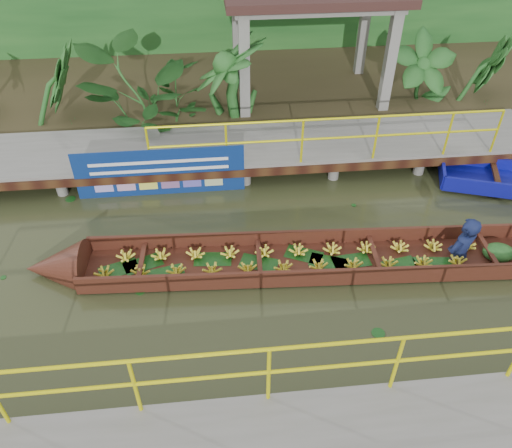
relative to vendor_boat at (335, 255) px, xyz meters
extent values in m
plane|color=#31351A|center=(-2.39, 0.09, -0.24)|extent=(80.00, 80.00, 0.00)
cube|color=#312918|center=(-2.39, 7.59, -0.01)|extent=(30.00, 8.00, 0.45)
cube|color=slate|center=(-2.39, 3.59, 0.26)|extent=(16.00, 2.00, 0.15)
cube|color=black|center=(-2.39, 2.59, 0.18)|extent=(16.00, 0.12, 0.18)
cylinder|color=#D8D20B|center=(0.36, 2.64, 1.34)|extent=(7.50, 0.05, 0.05)
cylinder|color=#D8D20B|center=(0.36, 2.64, 0.89)|extent=(7.50, 0.05, 0.05)
cylinder|color=#D8D20B|center=(0.36, 2.64, 0.84)|extent=(0.05, 0.05, 1.00)
cylinder|color=slate|center=(-6.39, 2.79, -0.02)|extent=(0.24, 0.24, 0.55)
cylinder|color=slate|center=(-6.39, 4.39, -0.02)|extent=(0.24, 0.24, 0.55)
cylinder|color=slate|center=(-4.39, 2.79, -0.02)|extent=(0.24, 0.24, 0.55)
cylinder|color=slate|center=(-4.39, 4.39, -0.02)|extent=(0.24, 0.24, 0.55)
cylinder|color=slate|center=(-2.39, 2.79, -0.02)|extent=(0.24, 0.24, 0.55)
cylinder|color=slate|center=(-2.39, 4.39, -0.02)|extent=(0.24, 0.24, 0.55)
cylinder|color=slate|center=(-0.39, 2.79, -0.02)|extent=(0.24, 0.24, 0.55)
cylinder|color=slate|center=(-0.39, 4.39, -0.02)|extent=(0.24, 0.24, 0.55)
cylinder|color=slate|center=(1.61, 2.79, -0.02)|extent=(0.24, 0.24, 0.55)
cylinder|color=slate|center=(1.61, 4.39, -0.02)|extent=(0.24, 0.24, 0.55)
cylinder|color=slate|center=(3.61, 2.79, -0.02)|extent=(0.24, 0.24, 0.55)
cylinder|color=slate|center=(3.61, 4.39, -0.02)|extent=(0.24, 0.24, 0.55)
cylinder|color=slate|center=(-2.39, 2.79, -0.02)|extent=(0.24, 0.24, 0.55)
cylinder|color=#D8D20B|center=(-1.39, -2.96, 1.41)|extent=(10.00, 0.05, 0.05)
cylinder|color=#D8D20B|center=(-1.39, -2.96, 0.96)|extent=(10.00, 0.05, 0.05)
cylinder|color=#D8D20B|center=(-1.39, -2.96, 0.91)|extent=(0.05, 0.05, 1.00)
cube|color=slate|center=(-1.19, 5.19, 1.36)|extent=(0.25, 0.25, 2.80)
cube|color=slate|center=(2.41, 5.19, 1.36)|extent=(0.25, 0.25, 2.80)
cube|color=slate|center=(-1.19, 7.59, 1.36)|extent=(0.25, 0.25, 2.80)
cube|color=slate|center=(2.41, 7.59, 1.36)|extent=(0.25, 0.25, 2.80)
cube|color=#3B1B10|center=(-0.32, 0.02, -0.17)|extent=(8.47, 1.51, 0.06)
cube|color=#3B1B10|center=(-0.29, 0.54, -0.03)|extent=(8.42, 0.53, 0.36)
cube|color=#3B1B10|center=(-0.35, -0.51, -0.03)|extent=(8.42, 0.53, 0.36)
cone|color=#3B1B10|center=(-5.00, 0.27, -0.09)|extent=(1.11, 1.07, 1.01)
ellipsoid|color=#164519|center=(3.04, -0.17, -0.07)|extent=(0.61, 0.50, 0.27)
imported|color=#10183D|center=(2.31, -0.13, 0.74)|extent=(0.76, 0.66, 1.76)
cube|color=#0B0E82|center=(3.01, 2.47, 0.01)|extent=(0.40, 0.99, 0.34)
cube|color=black|center=(4.08, 2.10, 0.06)|extent=(0.44, 1.00, 0.06)
cube|color=navy|center=(-3.21, 2.57, 0.31)|extent=(3.56, 0.03, 1.11)
cube|color=white|center=(-3.21, 2.55, 0.58)|extent=(2.90, 0.01, 0.07)
cube|color=white|center=(-3.21, 2.55, 0.38)|extent=(2.90, 0.01, 0.07)
imported|color=#164519|center=(-5.99, 5.39, 1.08)|extent=(1.38, 1.38, 1.73)
imported|color=#164519|center=(-3.49, 5.39, 1.08)|extent=(1.38, 1.38, 1.73)
imported|color=#164519|center=(-1.49, 5.39, 1.08)|extent=(1.38, 1.38, 1.73)
imported|color=#164519|center=(3.51, 5.39, 1.08)|extent=(1.38, 1.38, 1.73)
imported|color=#164519|center=(5.01, 5.39, 1.08)|extent=(1.38, 1.38, 1.73)
camera|label=1|loc=(-2.10, -6.44, 6.16)|focal=35.00mm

